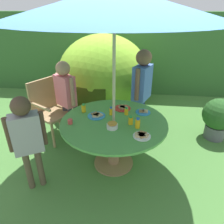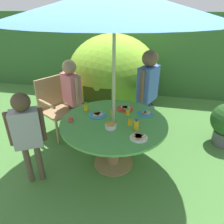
{
  "view_description": "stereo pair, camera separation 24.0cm",
  "coord_description": "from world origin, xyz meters",
  "px_view_note": "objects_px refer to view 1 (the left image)",
  "views": [
    {
      "loc": [
        0.24,
        -2.26,
        1.97
      ],
      "look_at": [
        -0.02,
        0.0,
        0.81
      ],
      "focal_mm": 33.15,
      "sensor_mm": 36.0,
      "label": 1
    },
    {
      "loc": [
        0.47,
        -2.22,
        1.97
      ],
      "look_at": [
        -0.02,
        0.0,
        0.81
      ],
      "focal_mm": 33.15,
      "sensor_mm": 36.0,
      "label": 2
    }
  ],
  "objects_px": {
    "cup_near": "(70,122)",
    "plate_near_right": "(96,115)",
    "child_in_blue_shirt": "(142,83)",
    "plate_back_edge": "(142,135)",
    "juice_bottle_near_left": "(138,123)",
    "plate_far_right": "(143,112)",
    "snack_bowl": "(113,125)",
    "potted_plant": "(218,117)",
    "juice_bottle_mid_right": "(111,111)",
    "plate_center_back": "(123,108)",
    "juice_bottle_mid_left": "(126,111)",
    "garden_table": "(114,132)",
    "juice_bottle_far_left": "(84,108)",
    "wooden_chair": "(50,106)",
    "patio_umbrella": "(114,3)",
    "juice_bottle_center_front": "(131,120)",
    "child_in_pink_shirt": "(65,91)",
    "child_in_grey_shirt": "(27,134)",
    "dome_tent": "(104,74)"
  },
  "relations": [
    {
      "from": "juice_bottle_near_left",
      "to": "juice_bottle_far_left",
      "type": "distance_m",
      "value": 0.81
    },
    {
      "from": "plate_near_right",
      "to": "cup_near",
      "type": "bearing_deg",
      "value": -141.3
    },
    {
      "from": "juice_bottle_far_left",
      "to": "juice_bottle_mid_right",
      "type": "relative_size",
      "value": 1.05
    },
    {
      "from": "plate_back_edge",
      "to": "cup_near",
      "type": "xyz_separation_m",
      "value": [
        -0.87,
        0.19,
        0.02
      ]
    },
    {
      "from": "child_in_blue_shirt",
      "to": "juice_bottle_mid_left",
      "type": "xyz_separation_m",
      "value": [
        -0.21,
        -0.67,
        -0.18
      ]
    },
    {
      "from": "garden_table",
      "to": "juice_bottle_center_front",
      "type": "bearing_deg",
      "value": -13.2
    },
    {
      "from": "child_in_blue_shirt",
      "to": "plate_far_right",
      "type": "distance_m",
      "value": 0.63
    },
    {
      "from": "plate_far_right",
      "to": "juice_bottle_far_left",
      "type": "xyz_separation_m",
      "value": [
        -0.81,
        -0.07,
        0.04
      ]
    },
    {
      "from": "plate_back_edge",
      "to": "plate_center_back",
      "type": "relative_size",
      "value": 0.86
    },
    {
      "from": "garden_table",
      "to": "juice_bottle_mid_right",
      "type": "height_order",
      "value": "juice_bottle_mid_right"
    },
    {
      "from": "juice_bottle_center_front",
      "to": "cup_near",
      "type": "distance_m",
      "value": 0.74
    },
    {
      "from": "plate_far_right",
      "to": "plate_center_back",
      "type": "distance_m",
      "value": 0.3
    },
    {
      "from": "plate_far_right",
      "to": "snack_bowl",
      "type": "bearing_deg",
      "value": -129.49
    },
    {
      "from": "child_in_grey_shirt",
      "to": "child_in_pink_shirt",
      "type": "bearing_deg",
      "value": 57.01
    },
    {
      "from": "child_in_pink_shirt",
      "to": "plate_center_back",
      "type": "bearing_deg",
      "value": 21.2
    },
    {
      "from": "child_in_pink_shirt",
      "to": "plate_back_edge",
      "type": "xyz_separation_m",
      "value": [
        1.17,
        -0.95,
        -0.11
      ]
    },
    {
      "from": "wooden_chair",
      "to": "juice_bottle_far_left",
      "type": "bearing_deg",
      "value": -92.6
    },
    {
      "from": "plate_center_back",
      "to": "juice_bottle_mid_left",
      "type": "xyz_separation_m",
      "value": [
        0.06,
        -0.17,
        0.04
      ]
    },
    {
      "from": "juice_bottle_far_left",
      "to": "juice_bottle_mid_right",
      "type": "bearing_deg",
      "value": -6.09
    },
    {
      "from": "juice_bottle_center_front",
      "to": "child_in_pink_shirt",
      "type": "bearing_deg",
      "value": 146.47
    },
    {
      "from": "plate_far_right",
      "to": "juice_bottle_mid_left",
      "type": "distance_m",
      "value": 0.24
    },
    {
      "from": "child_in_grey_shirt",
      "to": "juice_bottle_near_left",
      "type": "xyz_separation_m",
      "value": [
        1.19,
        0.38,
        -0.01
      ]
    },
    {
      "from": "child_in_blue_shirt",
      "to": "plate_back_edge",
      "type": "relative_size",
      "value": 7.11
    },
    {
      "from": "snack_bowl",
      "to": "plate_far_right",
      "type": "xyz_separation_m",
      "value": [
        0.37,
        0.45,
        -0.03
      ]
    },
    {
      "from": "snack_bowl",
      "to": "juice_bottle_mid_right",
      "type": "relative_size",
      "value": 1.2
    },
    {
      "from": "patio_umbrella",
      "to": "juice_bottle_near_left",
      "type": "bearing_deg",
      "value": -23.46
    },
    {
      "from": "plate_center_back",
      "to": "juice_bottle_near_left",
      "type": "distance_m",
      "value": 0.54
    },
    {
      "from": "snack_bowl",
      "to": "plate_center_back",
      "type": "bearing_deg",
      "value": 81.47
    },
    {
      "from": "dome_tent",
      "to": "cup_near",
      "type": "height_order",
      "value": "dome_tent"
    },
    {
      "from": "cup_near",
      "to": "plate_near_right",
      "type": "bearing_deg",
      "value": 38.7
    },
    {
      "from": "snack_bowl",
      "to": "plate_center_back",
      "type": "relative_size",
      "value": 0.59
    },
    {
      "from": "wooden_chair",
      "to": "plate_center_back",
      "type": "distance_m",
      "value": 1.24
    },
    {
      "from": "child_in_blue_shirt",
      "to": "juice_bottle_mid_right",
      "type": "xyz_separation_m",
      "value": [
        -0.41,
        -0.7,
        -0.17
      ]
    },
    {
      "from": "juice_bottle_far_left",
      "to": "juice_bottle_mid_right",
      "type": "distance_m",
      "value": 0.38
    },
    {
      "from": "potted_plant",
      "to": "snack_bowl",
      "type": "distance_m",
      "value": 1.92
    },
    {
      "from": "potted_plant",
      "to": "child_in_grey_shirt",
      "type": "distance_m",
      "value": 2.86
    },
    {
      "from": "plate_back_edge",
      "to": "juice_bottle_near_left",
      "type": "bearing_deg",
      "value": 104.67
    },
    {
      "from": "juice_bottle_mid_right",
      "to": "plate_center_back",
      "type": "bearing_deg",
      "value": 55.13
    },
    {
      "from": "patio_umbrella",
      "to": "child_in_blue_shirt",
      "type": "xyz_separation_m",
      "value": [
        0.35,
        0.87,
        -1.09
      ]
    },
    {
      "from": "wooden_chair",
      "to": "child_in_grey_shirt",
      "type": "height_order",
      "value": "child_in_grey_shirt"
    },
    {
      "from": "plate_center_back",
      "to": "juice_bottle_mid_left",
      "type": "height_order",
      "value": "juice_bottle_mid_left"
    },
    {
      "from": "child_in_blue_shirt",
      "to": "wooden_chair",
      "type": "bearing_deg",
      "value": -58.92
    },
    {
      "from": "child_in_grey_shirt",
      "to": "juice_bottle_near_left",
      "type": "height_order",
      "value": "child_in_grey_shirt"
    },
    {
      "from": "garden_table",
      "to": "potted_plant",
      "type": "relative_size",
      "value": 1.94
    },
    {
      "from": "plate_far_right",
      "to": "juice_bottle_near_left",
      "type": "xyz_separation_m",
      "value": [
        -0.08,
        -0.41,
        0.05
      ]
    },
    {
      "from": "juice_bottle_near_left",
      "to": "cup_near",
      "type": "height_order",
      "value": "juice_bottle_near_left"
    },
    {
      "from": "garden_table",
      "to": "plate_center_back",
      "type": "xyz_separation_m",
      "value": [
        0.08,
        0.37,
        0.17
      ]
    },
    {
      "from": "potted_plant",
      "to": "plate_back_edge",
      "type": "bearing_deg",
      "value": -137.56
    },
    {
      "from": "dome_tent",
      "to": "snack_bowl",
      "type": "distance_m",
      "value": 1.97
    },
    {
      "from": "child_in_grey_shirt",
      "to": "plate_near_right",
      "type": "distance_m",
      "value": 0.89
    }
  ]
}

